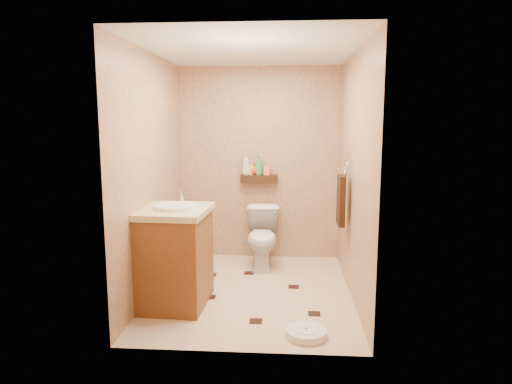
{
  "coord_description": "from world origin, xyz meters",
  "views": [
    {
      "loc": [
        0.35,
        -4.46,
        1.73
      ],
      "look_at": [
        0.03,
        0.25,
        1.0
      ],
      "focal_mm": 32.0,
      "sensor_mm": 36.0,
      "label": 1
    }
  ],
  "objects": [
    {
      "name": "toilet_brush",
      "position": [
        -0.64,
        1.07,
        0.16
      ],
      "size": [
        0.1,
        0.1,
        0.44
      ],
      "color": "#1B6D60",
      "rests_on": "ground"
    },
    {
      "name": "ceiling",
      "position": [
        0.0,
        0.0,
        2.4
      ],
      "size": [
        2.0,
        2.5,
        0.02
      ],
      "primitive_type": "cube",
      "color": "silver",
      "rests_on": "wall_back"
    },
    {
      "name": "toilet_paper",
      "position": [
        -0.94,
        0.65,
        0.6
      ],
      "size": [
        0.12,
        0.11,
        0.12
      ],
      "color": "white",
      "rests_on": "wall_left"
    },
    {
      "name": "ground",
      "position": [
        0.0,
        0.0,
        0.0
      ],
      "size": [
        2.5,
        2.5,
        0.0
      ],
      "primitive_type": "plane",
      "color": "beige",
      "rests_on": "ground"
    },
    {
      "name": "vanity",
      "position": [
        -0.7,
        -0.36,
        0.48
      ],
      "size": [
        0.66,
        0.79,
        1.08
      ],
      "rotation": [
        0.0,
        0.0,
        -0.04
      ],
      "color": "brown",
      "rests_on": "ground"
    },
    {
      "name": "bottle_d",
      "position": [
        -0.01,
        1.17,
        1.19
      ],
      "size": [
        0.12,
        0.12,
        0.24
      ],
      "primitive_type": "imported",
      "rotation": [
        0.0,
        0.0,
        0.42
      ],
      "color": "green",
      "rests_on": "wall_shelf"
    },
    {
      "name": "wall_right",
      "position": [
        1.0,
        0.0,
        1.2
      ],
      "size": [
        0.04,
        2.5,
        2.4
      ],
      "primitive_type": "cube",
      "color": "tan",
      "rests_on": "ground"
    },
    {
      "name": "wall_back",
      "position": [
        0.0,
        1.25,
        1.2
      ],
      "size": [
        2.0,
        0.04,
        2.4
      ],
      "primitive_type": "cube",
      "color": "tan",
      "rests_on": "ground"
    },
    {
      "name": "wall_front",
      "position": [
        0.0,
        -1.25,
        1.2
      ],
      "size": [
        2.0,
        0.04,
        2.4
      ],
      "primitive_type": "cube",
      "color": "tan",
      "rests_on": "ground"
    },
    {
      "name": "toilet",
      "position": [
        0.06,
        0.83,
        0.35
      ],
      "size": [
        0.43,
        0.71,
        0.71
      ],
      "primitive_type": "imported",
      "rotation": [
        0.0,
        0.0,
        0.05
      ],
      "color": "white",
      "rests_on": "ground"
    },
    {
      "name": "bottle_a",
      "position": [
        -0.16,
        1.17,
        1.21
      ],
      "size": [
        0.15,
        0.15,
        0.27
      ],
      "primitive_type": "imported",
      "rotation": [
        0.0,
        0.0,
        5.54
      ],
      "color": "beige",
      "rests_on": "wall_shelf"
    },
    {
      "name": "towel_ring",
      "position": [
        0.91,
        0.25,
        0.95
      ],
      "size": [
        0.12,
        0.3,
        0.76
      ],
      "color": "silver",
      "rests_on": "wall_right"
    },
    {
      "name": "bottle_b",
      "position": [
        -0.1,
        1.17,
        1.15
      ],
      "size": [
        0.11,
        0.11,
        0.17
      ],
      "primitive_type": "imported",
      "rotation": [
        0.0,
        0.0,
        0.62
      ],
      "color": "yellow",
      "rests_on": "wall_shelf"
    },
    {
      "name": "bottle_c",
      "position": [
        -0.06,
        1.17,
        1.14
      ],
      "size": [
        0.14,
        0.14,
        0.14
      ],
      "primitive_type": "imported",
      "rotation": [
        0.0,
        0.0,
        1.97
      ],
      "color": "red",
      "rests_on": "wall_shelf"
    },
    {
      "name": "floor_accents",
      "position": [
        0.02,
        -0.04,
        0.0
      ],
      "size": [
        1.22,
        1.38,
        0.01
      ],
      "color": "black",
      "rests_on": "ground"
    },
    {
      "name": "wall_shelf",
      "position": [
        0.0,
        1.17,
        1.02
      ],
      "size": [
        0.46,
        0.14,
        0.1
      ],
      "primitive_type": "cube",
      "color": "#37220F",
      "rests_on": "wall_back"
    },
    {
      "name": "bathroom_scale",
      "position": [
        0.51,
        -0.96,
        0.03
      ],
      "size": [
        0.43,
        0.43,
        0.07
      ],
      "rotation": [
        0.0,
        0.0,
        -0.35
      ],
      "color": "white",
      "rests_on": "ground"
    },
    {
      "name": "bottle_e",
      "position": [
        0.1,
        1.17,
        1.15
      ],
      "size": [
        0.09,
        0.09,
        0.16
      ],
      "primitive_type": "imported",
      "rotation": [
        0.0,
        0.0,
        4.46
      ],
      "color": "#EB784E",
      "rests_on": "wall_shelf"
    },
    {
      "name": "wall_left",
      "position": [
        -1.0,
        0.0,
        1.2
      ],
      "size": [
        0.04,
        2.5,
        2.4
      ],
      "primitive_type": "cube",
      "color": "tan",
      "rests_on": "ground"
    }
  ]
}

